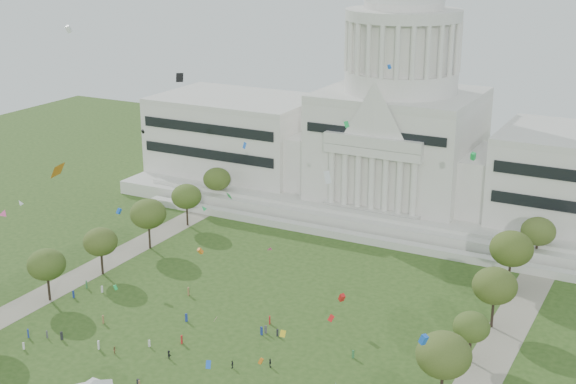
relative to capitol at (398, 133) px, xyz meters
The scene contains 19 objects.
capitol is the anchor object (origin of this frame).
path_left 98.93m from the capitol, 119.87° to the right, with size 8.00×160.00×0.04m, color gray.
path_right 98.93m from the capitol, 60.13° to the right, with size 8.00×160.00×0.04m, color gray.
row_tree_l_2 107.19m from the capitol, 115.07° to the right, with size 8.42×8.42×11.97m.
row_tree_r_2 106.56m from the capitol, 65.33° to the right, with size 9.55×9.55×13.58m.
row_tree_l_3 92.14m from the capitol, 118.96° to the right, with size 8.12×8.12×11.55m.
row_tree_r_3 91.98m from the capitol, 60.70° to the right, with size 7.01×7.01×9.98m.
row_tree_l_4 76.50m from the capitol, 125.78° to the right, with size 9.29×9.29×13.21m.
row_tree_r_4 78.81m from the capitol, 54.84° to the right, with size 9.19×9.19×13.06m.
row_tree_l_5 63.64m from the capitol, 136.72° to the right, with size 8.33×8.33×11.85m.
row_tree_r_5 62.67m from the capitol, 44.94° to the right, with size 9.82×9.82×13.96m.
row_tree_l_6 54.69m from the capitol, 152.45° to the right, with size 8.19×8.19×11.64m.
row_tree_r_6 54.32m from the capitol, 28.99° to the right, with size 8.42×8.42×11.97m.
person_4 104.83m from the capitol, 86.63° to the right, with size 0.93×0.51×1.59m, color #26262B.
person_5 107.38m from the capitol, 93.57° to the right, with size 1.57×0.62×1.70m, color #26262B.
person_8 111.72m from the capitol, 98.88° to the right, with size 0.74×0.46×1.53m, color olive.
person_10 101.85m from the capitol, 83.01° to the right, with size 1.03×0.56×1.76m, color #26262B.
distant_crowd 103.18m from the capitol, 97.65° to the right, with size 67.02×39.99×1.93m.
kite_swarm 102.34m from the capitol, 89.12° to the right, with size 92.18×104.28×65.46m.
Camera 1 is at (76.67, -100.99, 77.48)m, focal length 50.00 mm.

